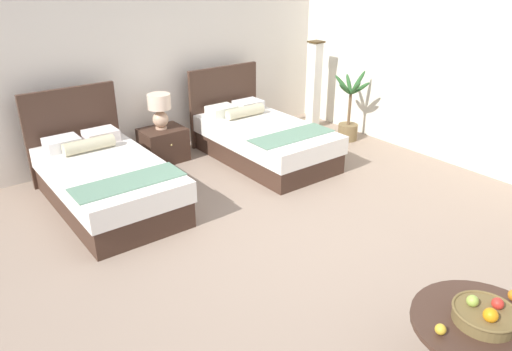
{
  "coord_description": "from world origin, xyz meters",
  "views": [
    {
      "loc": [
        -2.81,
        -3.0,
        2.61
      ],
      "look_at": [
        -0.06,
        0.56,
        0.56
      ],
      "focal_mm": 34.12,
      "sensor_mm": 36.0,
      "label": 1
    }
  ],
  "objects_px": {
    "bed_near_corner": "(262,139)",
    "nightstand": "(163,145)",
    "bed_near_window": "(105,180)",
    "loose_apple": "(440,329)",
    "potted_palm": "(349,120)",
    "fruit_bowl": "(485,314)",
    "floor_lamp_corner": "(314,86)",
    "coffee_table": "(481,338)",
    "table_lamp": "(160,108)"
  },
  "relations": [
    {
      "from": "bed_near_window",
      "to": "table_lamp",
      "type": "distance_m",
      "value": 1.45
    },
    {
      "from": "bed_near_window",
      "to": "fruit_bowl",
      "type": "bearing_deg",
      "value": -76.47
    },
    {
      "from": "fruit_bowl",
      "to": "loose_apple",
      "type": "distance_m",
      "value": 0.33
    },
    {
      "from": "bed_near_corner",
      "to": "fruit_bowl",
      "type": "xyz_separation_m",
      "value": [
        -1.3,
        -3.92,
        0.25
      ]
    },
    {
      "from": "bed_near_window",
      "to": "fruit_bowl",
      "type": "relative_size",
      "value": 5.01
    },
    {
      "from": "bed_near_corner",
      "to": "potted_palm",
      "type": "distance_m",
      "value": 1.53
    },
    {
      "from": "bed_near_corner",
      "to": "floor_lamp_corner",
      "type": "height_order",
      "value": "floor_lamp_corner"
    },
    {
      "from": "floor_lamp_corner",
      "to": "nightstand",
      "type": "bearing_deg",
      "value": 174.85
    },
    {
      "from": "loose_apple",
      "to": "bed_near_corner",
      "type": "bearing_deg",
      "value": 67.0
    },
    {
      "from": "bed_near_window",
      "to": "nightstand",
      "type": "bearing_deg",
      "value": 34.26
    },
    {
      "from": "floor_lamp_corner",
      "to": "bed_near_corner",
      "type": "bearing_deg",
      "value": -160.29
    },
    {
      "from": "coffee_table",
      "to": "table_lamp",
      "type": "bearing_deg",
      "value": 87.63
    },
    {
      "from": "bed_near_corner",
      "to": "nightstand",
      "type": "xyz_separation_m",
      "value": [
        -1.11,
        0.77,
        -0.06
      ]
    },
    {
      "from": "bed_near_window",
      "to": "fruit_bowl",
      "type": "xyz_separation_m",
      "value": [
        0.94,
        -3.91,
        0.24
      ]
    },
    {
      "from": "nightstand",
      "to": "floor_lamp_corner",
      "type": "xyz_separation_m",
      "value": [
        2.6,
        -0.23,
        0.47
      ]
    },
    {
      "from": "nightstand",
      "to": "loose_apple",
      "type": "height_order",
      "value": "loose_apple"
    },
    {
      "from": "bed_near_window",
      "to": "table_lamp",
      "type": "height_order",
      "value": "bed_near_window"
    },
    {
      "from": "bed_near_window",
      "to": "coffee_table",
      "type": "relative_size",
      "value": 2.25
    },
    {
      "from": "nightstand",
      "to": "fruit_bowl",
      "type": "relative_size",
      "value": 1.43
    },
    {
      "from": "coffee_table",
      "to": "floor_lamp_corner",
      "type": "xyz_separation_m",
      "value": [
        2.8,
        4.46,
        0.34
      ]
    },
    {
      "from": "fruit_bowl",
      "to": "potted_palm",
      "type": "distance_m",
      "value": 4.65
    },
    {
      "from": "fruit_bowl",
      "to": "loose_apple",
      "type": "relative_size",
      "value": 5.87
    },
    {
      "from": "nightstand",
      "to": "potted_palm",
      "type": "distance_m",
      "value": 2.81
    },
    {
      "from": "bed_near_corner",
      "to": "floor_lamp_corner",
      "type": "bearing_deg",
      "value": 19.71
    },
    {
      "from": "bed_near_corner",
      "to": "coffee_table",
      "type": "distance_m",
      "value": 4.14
    },
    {
      "from": "nightstand",
      "to": "fruit_bowl",
      "type": "xyz_separation_m",
      "value": [
        -0.19,
        -4.68,
        0.31
      ]
    },
    {
      "from": "bed_near_corner",
      "to": "table_lamp",
      "type": "height_order",
      "value": "bed_near_corner"
    },
    {
      "from": "bed_near_window",
      "to": "floor_lamp_corner",
      "type": "bearing_deg",
      "value": 8.15
    },
    {
      "from": "bed_near_window",
      "to": "bed_near_corner",
      "type": "xyz_separation_m",
      "value": [
        2.24,
        0.0,
        -0.01
      ]
    },
    {
      "from": "nightstand",
      "to": "potted_palm",
      "type": "height_order",
      "value": "potted_palm"
    },
    {
      "from": "fruit_bowl",
      "to": "potted_palm",
      "type": "height_order",
      "value": "potted_palm"
    },
    {
      "from": "bed_near_window",
      "to": "loose_apple",
      "type": "xyz_separation_m",
      "value": [
        0.63,
        -3.81,
        0.21
      ]
    },
    {
      "from": "potted_palm",
      "to": "bed_near_window",
      "type": "bearing_deg",
      "value": 176.66
    },
    {
      "from": "table_lamp",
      "to": "potted_palm",
      "type": "xyz_separation_m",
      "value": [
        2.63,
        -1.01,
        -0.43
      ]
    },
    {
      "from": "loose_apple",
      "to": "potted_palm",
      "type": "height_order",
      "value": "potted_palm"
    },
    {
      "from": "table_lamp",
      "to": "nightstand",
      "type": "bearing_deg",
      "value": -90.0
    },
    {
      "from": "coffee_table",
      "to": "potted_palm",
      "type": "relative_size",
      "value": 0.85
    },
    {
      "from": "fruit_bowl",
      "to": "floor_lamp_corner",
      "type": "xyz_separation_m",
      "value": [
        2.79,
        4.45,
        0.16
      ]
    },
    {
      "from": "floor_lamp_corner",
      "to": "fruit_bowl",
      "type": "bearing_deg",
      "value": -122.1
    },
    {
      "from": "nightstand",
      "to": "floor_lamp_corner",
      "type": "distance_m",
      "value": 2.66
    },
    {
      "from": "bed_near_window",
      "to": "floor_lamp_corner",
      "type": "relative_size",
      "value": 1.46
    },
    {
      "from": "bed_near_corner",
      "to": "nightstand",
      "type": "relative_size",
      "value": 3.5
    },
    {
      "from": "fruit_bowl",
      "to": "potted_palm",
      "type": "relative_size",
      "value": 0.38
    },
    {
      "from": "bed_near_corner",
      "to": "fruit_bowl",
      "type": "bearing_deg",
      "value": -108.39
    },
    {
      "from": "nightstand",
      "to": "potted_palm",
      "type": "relative_size",
      "value": 0.55
    },
    {
      "from": "bed_near_window",
      "to": "bed_near_corner",
      "type": "distance_m",
      "value": 2.24
    },
    {
      "from": "floor_lamp_corner",
      "to": "potted_palm",
      "type": "bearing_deg",
      "value": -88.1
    },
    {
      "from": "coffee_table",
      "to": "fruit_bowl",
      "type": "distance_m",
      "value": 0.18
    },
    {
      "from": "coffee_table",
      "to": "bed_near_window",
      "type": "bearing_deg",
      "value": 103.37
    },
    {
      "from": "table_lamp",
      "to": "fruit_bowl",
      "type": "height_order",
      "value": "table_lamp"
    }
  ]
}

